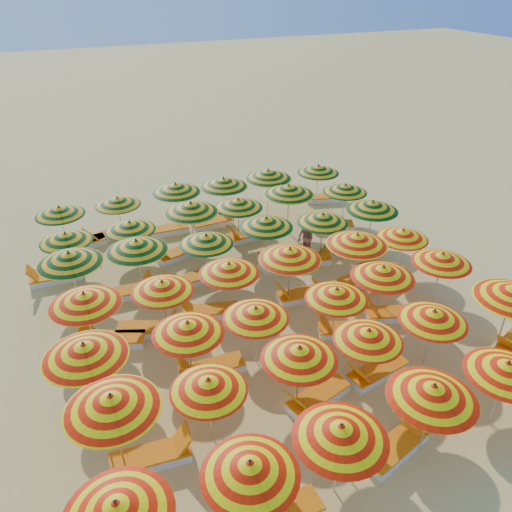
{
  "coord_description": "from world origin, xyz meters",
  "views": [
    {
      "loc": [
        -5.15,
        -11.49,
        9.26
      ],
      "look_at": [
        0.0,
        0.5,
        1.6
      ],
      "focal_mm": 35.0,
      "sensor_mm": 36.0,
      "label": 1
    }
  ],
  "objects_px": {
    "lounger_24": "(331,225)",
    "umbrella_6": "(111,402)",
    "umbrella_0": "(117,509)",
    "umbrella_24": "(69,258)",
    "umbrella_15": "(336,294)",
    "lounger_28": "(214,222)",
    "umbrella_21": "(290,254)",
    "lounger_13": "(302,294)",
    "umbrella_41": "(318,169)",
    "lounger_22": "(179,253)",
    "umbrella_2": "(341,432)",
    "umbrella_29": "(373,206)",
    "umbrella_36": "(59,211)",
    "lounger_5": "(377,372)",
    "umbrella_4": "(507,368)",
    "umbrella_34": "(289,190)",
    "lounger_26": "(106,235)",
    "lounger_9": "(393,314)",
    "lounger_18": "(280,261)",
    "lounger_7": "(210,368)",
    "lounger_21": "(55,277)",
    "umbrella_30": "(66,237)",
    "umbrella_25": "(137,245)",
    "umbrella_32": "(191,208)",
    "umbrella_26": "(206,239)",
    "umbrella_9": "(368,335)",
    "lounger_8": "(346,330)",
    "umbrella_31": "(130,226)",
    "umbrella_39": "(224,182)",
    "lounger_25": "(81,243)",
    "lounger_17": "(190,280)",
    "umbrella_35": "(345,188)",
    "umbrella_18": "(84,299)",
    "lounger_4": "(317,397)",
    "lounger_15": "(385,277)",
    "umbrella_38": "(176,188)",
    "umbrella_19": "(162,286)",
    "lounger_20": "(358,249)",
    "lounger_3": "(153,456)",
    "umbrella_8": "(299,353)",
    "lounger_16": "(127,292)",
    "umbrella_22": "(357,240)",
    "umbrella_3": "(433,392)",
    "lounger_29": "(325,198)",
    "lounger_27": "(165,230)",
    "umbrella_1": "(250,468)",
    "umbrella_16": "(383,272)",
    "beachgoer_b": "(306,239)",
    "umbrella_12": "(84,350)",
    "umbrella_33": "(238,203)",
    "umbrella_27": "(266,223)",
    "umbrella_14": "(256,313)",
    "lounger_11": "(148,329)"
  },
  "relations": [
    {
      "from": "umbrella_32",
      "to": "lounger_25",
      "type": "relative_size",
      "value": 1.46
    },
    {
      "from": "umbrella_14",
      "to": "umbrella_30",
      "type": "xyz_separation_m",
      "value": [
        -4.07,
        6.19,
        -0.01
      ]
    },
    {
      "from": "umbrella_21",
      "to": "lounger_13",
      "type": "bearing_deg",
      "value": 1.18
    },
    {
      "from": "lounger_3",
      "to": "lounger_25",
      "type": "distance_m",
      "value": 10.42
    },
    {
      "from": "umbrella_25",
      "to": "lounger_13",
      "type": "xyz_separation_m",
      "value": [
        4.62,
        -2.29,
        -1.64
      ]
    },
    {
      "from": "umbrella_0",
      "to": "umbrella_24",
      "type": "distance_m",
      "value": 8.45
    },
    {
      "from": "umbrella_2",
      "to": "umbrella_29",
      "type": "relative_size",
      "value": 0.95
    },
    {
      "from": "umbrella_0",
      "to": "umbrella_29",
      "type": "distance_m",
      "value": 13.19
    },
    {
      "from": "umbrella_31",
      "to": "umbrella_35",
      "type": "relative_size",
      "value": 0.97
    },
    {
      "from": "umbrella_4",
      "to": "umbrella_34",
      "type": "height_order",
      "value": "umbrella_34"
    },
    {
      "from": "lounger_18",
      "to": "lounger_11",
      "type": "bearing_deg",
      "value": 8.29
    },
    {
      "from": "lounger_7",
      "to": "lounger_21",
      "type": "height_order",
      "value": "same"
    },
    {
      "from": "umbrella_32",
      "to": "lounger_26",
      "type": "height_order",
      "value": "umbrella_32"
    },
    {
      "from": "lounger_21",
      "to": "beachgoer_b",
      "type": "height_order",
      "value": "beachgoer_b"
    },
    {
      "from": "umbrella_38",
      "to": "lounger_18",
      "type": "relative_size",
      "value": 1.14
    },
    {
      "from": "lounger_3",
      "to": "lounger_9",
      "type": "relative_size",
      "value": 0.97
    },
    {
      "from": "umbrella_41",
      "to": "lounger_22",
      "type": "relative_size",
      "value": 1.25
    },
    {
      "from": "umbrella_16",
      "to": "beachgoer_b",
      "type": "relative_size",
      "value": 1.47
    },
    {
      "from": "umbrella_18",
      "to": "umbrella_32",
      "type": "height_order",
      "value": "umbrella_32"
    },
    {
      "from": "umbrella_3",
      "to": "umbrella_29",
      "type": "bearing_deg",
      "value": 63.06
    },
    {
      "from": "umbrella_0",
      "to": "umbrella_38",
      "type": "distance_m",
      "value": 13.14
    },
    {
      "from": "umbrella_35",
      "to": "lounger_25",
      "type": "distance_m",
      "value": 10.41
    },
    {
      "from": "umbrella_19",
      "to": "lounger_20",
      "type": "bearing_deg",
      "value": 13.0
    },
    {
      "from": "umbrella_9",
      "to": "lounger_16",
      "type": "height_order",
      "value": "umbrella_9"
    },
    {
      "from": "lounger_5",
      "to": "lounger_29",
      "type": "relative_size",
      "value": 0.99
    },
    {
      "from": "lounger_9",
      "to": "lounger_28",
      "type": "xyz_separation_m",
      "value": [
        -2.95,
        7.98,
        0.0
      ]
    },
    {
      "from": "umbrella_29",
      "to": "umbrella_30",
      "type": "distance_m",
      "value": 10.59
    },
    {
      "from": "umbrella_25",
      "to": "lounger_22",
      "type": "xyz_separation_m",
      "value": [
        1.72,
        1.81,
        -1.64
      ]
    },
    {
      "from": "umbrella_22",
      "to": "lounger_3",
      "type": "bearing_deg",
      "value": -152.09
    },
    {
      "from": "lounger_18",
      "to": "lounger_24",
      "type": "distance_m",
      "value": 3.55
    },
    {
      "from": "umbrella_18",
      "to": "lounger_13",
      "type": "distance_m",
      "value": 6.63
    },
    {
      "from": "umbrella_1",
      "to": "lounger_28",
      "type": "height_order",
      "value": "umbrella_1"
    },
    {
      "from": "lounger_4",
      "to": "lounger_15",
      "type": "relative_size",
      "value": 1.0
    },
    {
      "from": "umbrella_15",
      "to": "lounger_28",
      "type": "relative_size",
      "value": 1.26
    },
    {
      "from": "lounger_24",
      "to": "umbrella_6",
      "type": "bearing_deg",
      "value": 60.41
    },
    {
      "from": "lounger_5",
      "to": "umbrella_29",
      "type": "bearing_deg",
      "value": -132.1
    },
    {
      "from": "umbrella_9",
      "to": "lounger_8",
      "type": "bearing_deg",
      "value": 69.3
    },
    {
      "from": "umbrella_0",
      "to": "lounger_26",
      "type": "height_order",
      "value": "umbrella_0"
    },
    {
      "from": "umbrella_8",
      "to": "umbrella_18",
      "type": "xyz_separation_m",
      "value": [
        -4.21,
        3.96,
        0.1
      ]
    },
    {
      "from": "umbrella_26",
      "to": "lounger_13",
      "type": "bearing_deg",
      "value": -40.36
    },
    {
      "from": "umbrella_8",
      "to": "lounger_21",
      "type": "height_order",
      "value": "umbrella_8"
    },
    {
      "from": "umbrella_27",
      "to": "umbrella_30",
      "type": "xyz_separation_m",
      "value": [
        -6.33,
        1.82,
        -0.12
      ]
    },
    {
      "from": "lounger_13",
      "to": "lounger_27",
      "type": "height_order",
      "value": "same"
    },
    {
      "from": "lounger_18",
      "to": "lounger_21",
      "type": "xyz_separation_m",
      "value": [
        -7.43,
        2.06,
        0.0
      ]
    },
    {
      "from": "umbrella_12",
      "to": "umbrella_33",
      "type": "distance_m",
      "value": 8.81
    },
    {
      "from": "umbrella_31",
      "to": "umbrella_39",
      "type": "height_order",
      "value": "umbrella_39"
    },
    {
      "from": "umbrella_6",
      "to": "umbrella_36",
      "type": "bearing_deg",
      "value": 91.26
    },
    {
      "from": "lounger_17",
      "to": "lounger_28",
      "type": "xyz_separation_m",
      "value": [
        2.14,
        3.78,
        0.0
      ]
    },
    {
      "from": "umbrella_19",
      "to": "umbrella_39",
      "type": "height_order",
      "value": "umbrella_39"
    },
    {
      "from": "umbrella_24",
      "to": "umbrella_38",
      "type": "relative_size",
      "value": 1.07
    }
  ]
}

